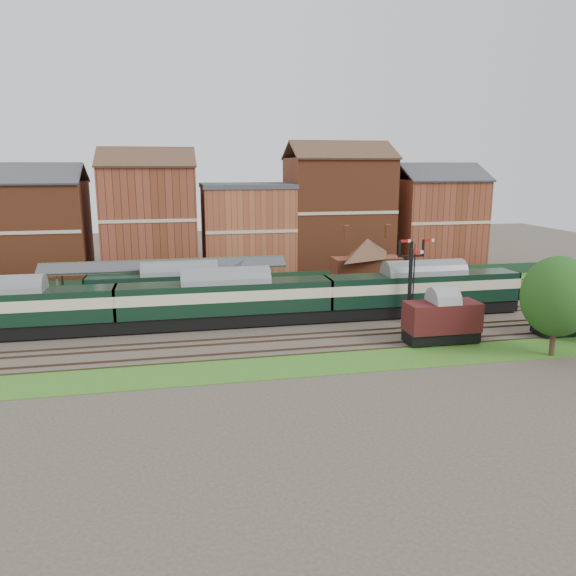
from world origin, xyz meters
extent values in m
plane|color=#473D33|center=(0.00, 0.00, 0.00)|extent=(160.00, 160.00, 0.00)
cube|color=#2D6619|center=(0.00, 16.00, 0.03)|extent=(90.00, 4.50, 0.06)
cube|color=#2D6619|center=(0.00, -12.00, 0.03)|extent=(90.00, 5.00, 0.06)
cube|color=#193823|center=(0.00, 18.00, 0.75)|extent=(90.00, 0.12, 1.50)
cube|color=#2D2D2D|center=(-5.00, 9.75, 0.50)|extent=(55.00, 3.40, 1.00)
cube|color=#657251|center=(-3.00, 3.25, 1.20)|extent=(3.40, 3.20, 2.40)
cube|color=#4B5133|center=(-3.00, 3.25, 3.40)|extent=(3.60, 3.40, 2.00)
pyramid|color=#383A3F|center=(-3.00, 3.25, 5.20)|extent=(5.40, 5.40, 1.60)
cube|color=brown|center=(5.00, 3.25, 1.10)|extent=(3.00, 2.40, 2.20)
cube|color=#4C3323|center=(5.00, 2.60, 2.55)|extent=(3.20, 1.34, 0.79)
cube|color=#4C3323|center=(5.00, 3.90, 2.55)|extent=(3.20, 1.34, 0.79)
cube|color=brown|center=(12.00, 9.75, 2.75)|extent=(8.00, 3.00, 3.50)
pyramid|color=#4C3323|center=(12.00, 9.75, 5.60)|extent=(8.10, 8.10, 2.20)
cube|color=brown|center=(9.50, 9.75, 6.10)|extent=(0.60, 0.60, 1.60)
cube|color=brown|center=(14.50, 9.75, 6.10)|extent=(0.60, 0.60, 1.60)
cube|color=#4B5133|center=(-22.00, 8.45, 2.70)|extent=(0.22, 0.22, 3.40)
cube|color=#4B5133|center=(0.00, 11.05, 2.70)|extent=(0.22, 0.22, 3.40)
cube|color=#383A3F|center=(-11.00, 8.80, 4.60)|extent=(26.00, 1.99, 0.90)
cube|color=#383A3F|center=(-11.00, 10.70, 4.60)|extent=(26.00, 1.99, 0.90)
cube|color=#4B5133|center=(-11.00, 9.75, 4.98)|extent=(26.00, 0.20, 0.20)
cube|color=black|center=(12.00, -2.50, 4.00)|extent=(0.25, 0.25, 8.00)
cube|color=black|center=(12.00, -2.50, 6.60)|extent=(2.60, 0.18, 0.18)
cube|color=#B2140F|center=(11.35, -2.50, 8.05)|extent=(1.10, 0.08, 0.25)
cube|color=#B2140F|center=(13.75, -2.50, 8.05)|extent=(1.10, 0.08, 0.25)
cube|color=black|center=(10.00, -7.00, 4.00)|extent=(0.25, 0.25, 8.00)
cube|color=#B2140F|center=(10.55, -7.00, 7.70)|extent=(1.10, 0.08, 0.25)
cube|color=brown|center=(-28.00, 25.00, 6.50)|extent=(14.00, 10.00, 13.00)
cube|color=brown|center=(-13.00, 25.00, 7.50)|extent=(12.00, 10.00, 15.00)
cube|color=#A25934|center=(0.00, 25.00, 6.00)|extent=(12.00, 10.00, 12.00)
cube|color=brown|center=(13.00, 25.00, 8.00)|extent=(14.00, 10.00, 16.00)
cube|color=brown|center=(28.00, 25.00, 6.50)|extent=(12.00, 10.00, 13.00)
cube|color=black|center=(-5.47, 0.00, 0.77)|extent=(20.07, 2.81, 1.23)
cube|color=black|center=(-5.47, 0.00, 2.84)|extent=(20.07, 3.12, 2.90)
cube|color=beige|center=(-5.47, 0.00, 3.18)|extent=(20.09, 3.16, 1.00)
cube|color=slate|center=(-5.47, 0.00, 4.45)|extent=(20.07, 3.12, 0.67)
cube|color=black|center=(14.60, 0.00, 0.77)|extent=(20.07, 2.81, 1.23)
cube|color=black|center=(14.60, 0.00, 2.84)|extent=(20.07, 3.12, 2.90)
cube|color=beige|center=(14.60, 0.00, 3.18)|extent=(20.09, 3.16, 1.00)
cube|color=slate|center=(14.60, 0.00, 4.45)|extent=(20.07, 3.12, 0.67)
cube|color=black|center=(-9.62, 6.50, 0.74)|extent=(18.85, 2.64, 1.15)
cube|color=black|center=(-9.62, 6.50, 2.67)|extent=(18.85, 2.93, 2.72)
cube|color=beige|center=(-9.62, 6.50, 3.00)|extent=(18.87, 2.97, 0.94)
cube|color=slate|center=(-9.62, 6.50, 4.19)|extent=(18.85, 2.93, 0.63)
cube|color=black|center=(12.18, -9.00, 0.63)|extent=(6.31, 2.32, 0.95)
cube|color=#3F1212|center=(12.18, -9.00, 2.37)|extent=(6.31, 2.73, 2.52)
cube|color=gray|center=(12.18, -9.00, 3.75)|extent=(6.31, 2.73, 0.46)
cube|color=black|center=(24.74, -9.00, 0.63)|extent=(6.23, 2.29, 0.93)
cube|color=#3F1212|center=(24.74, -9.00, 2.34)|extent=(6.23, 2.70, 2.49)
cube|color=gray|center=(24.74, -9.00, 3.71)|extent=(6.23, 2.70, 0.46)
cylinder|color=#382619|center=(19.39, -13.94, 1.90)|extent=(0.44, 0.44, 3.80)
ellipsoid|color=#254714|center=(19.39, -13.94, 4.95)|extent=(5.59, 5.59, 6.43)
camera|label=1|loc=(-10.24, -51.77, 15.14)|focal=35.00mm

